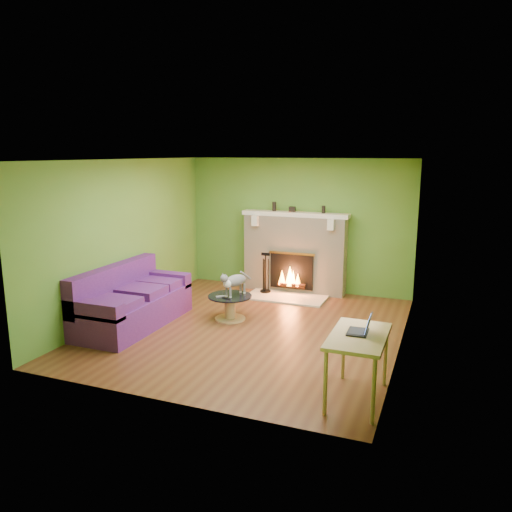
% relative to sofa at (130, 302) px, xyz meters
% --- Properties ---
extents(floor, '(5.00, 5.00, 0.00)m').
position_rel_sofa_xyz_m(floor, '(1.86, 0.51, -0.37)').
color(floor, '#5B2D1A').
rests_on(floor, ground).
extents(ceiling, '(5.00, 5.00, 0.00)m').
position_rel_sofa_xyz_m(ceiling, '(1.86, 0.51, 2.23)').
color(ceiling, white).
rests_on(ceiling, wall_back).
extents(wall_back, '(5.00, 0.00, 5.00)m').
position_rel_sofa_xyz_m(wall_back, '(1.86, 3.01, 0.93)').
color(wall_back, '#4F7F29').
rests_on(wall_back, floor).
extents(wall_front, '(5.00, 0.00, 5.00)m').
position_rel_sofa_xyz_m(wall_front, '(1.86, -1.99, 0.93)').
color(wall_front, '#4F7F29').
rests_on(wall_front, floor).
extents(wall_left, '(0.00, 5.00, 5.00)m').
position_rel_sofa_xyz_m(wall_left, '(-0.39, 0.51, 0.93)').
color(wall_left, '#4F7F29').
rests_on(wall_left, floor).
extents(wall_right, '(0.00, 5.00, 5.00)m').
position_rel_sofa_xyz_m(wall_right, '(4.11, 0.51, 0.93)').
color(wall_right, '#4F7F29').
rests_on(wall_right, floor).
extents(window_frame, '(0.00, 1.20, 1.20)m').
position_rel_sofa_xyz_m(window_frame, '(4.10, -0.39, 1.18)').
color(window_frame, silver).
rests_on(window_frame, wall_right).
extents(window_pane, '(0.00, 1.06, 1.06)m').
position_rel_sofa_xyz_m(window_pane, '(4.09, -0.39, 1.18)').
color(window_pane, white).
rests_on(window_pane, wall_right).
extents(fireplace, '(2.10, 0.46, 1.58)m').
position_rel_sofa_xyz_m(fireplace, '(1.86, 2.83, 0.41)').
color(fireplace, beige).
rests_on(fireplace, floor).
extents(hearth, '(1.50, 0.75, 0.03)m').
position_rel_sofa_xyz_m(hearth, '(1.86, 2.31, -0.35)').
color(hearth, beige).
rests_on(hearth, floor).
extents(mantel, '(2.10, 0.28, 0.08)m').
position_rel_sofa_xyz_m(mantel, '(1.86, 2.81, 1.17)').
color(mantel, silver).
rests_on(mantel, fireplace).
extents(sofa, '(0.95, 2.11, 0.95)m').
position_rel_sofa_xyz_m(sofa, '(0.00, 0.00, 0.00)').
color(sofa, '#441961').
rests_on(sofa, floor).
extents(coffee_table, '(0.72, 0.72, 0.41)m').
position_rel_sofa_xyz_m(coffee_table, '(1.38, 0.80, -0.13)').
color(coffee_table, tan).
rests_on(coffee_table, floor).
extents(desk, '(0.60, 1.03, 0.76)m').
position_rel_sofa_xyz_m(desk, '(3.81, -1.17, 0.30)').
color(desk, tan).
rests_on(desk, floor).
extents(cat, '(0.46, 0.70, 0.41)m').
position_rel_sofa_xyz_m(cat, '(1.46, 0.85, 0.25)').
color(cat, '#5F5E63').
rests_on(cat, coffee_table).
extents(remote_silver, '(0.16, 0.15, 0.02)m').
position_rel_sofa_xyz_m(remote_silver, '(1.28, 0.68, 0.05)').
color(remote_silver, gray).
rests_on(remote_silver, coffee_table).
extents(remote_black, '(0.17, 0.09, 0.02)m').
position_rel_sofa_xyz_m(remote_black, '(1.40, 0.62, 0.05)').
color(remote_black, black).
rests_on(remote_black, coffee_table).
extents(laptop, '(0.26, 0.30, 0.22)m').
position_rel_sofa_xyz_m(laptop, '(3.79, -1.12, 0.50)').
color(laptop, black).
rests_on(laptop, desk).
extents(fire_tools, '(0.21, 0.21, 0.78)m').
position_rel_sofa_xyz_m(fire_tools, '(1.38, 2.46, 0.06)').
color(fire_tools, black).
rests_on(fire_tools, hearth).
extents(mantel_vase_left, '(0.08, 0.08, 0.18)m').
position_rel_sofa_xyz_m(mantel_vase_left, '(1.42, 2.84, 1.30)').
color(mantel_vase_left, black).
rests_on(mantel_vase_left, mantel).
extents(mantel_vase_right, '(0.07, 0.07, 0.14)m').
position_rel_sofa_xyz_m(mantel_vase_right, '(2.41, 2.84, 1.28)').
color(mantel_vase_right, black).
rests_on(mantel_vase_right, mantel).
extents(mantel_box, '(0.12, 0.08, 0.10)m').
position_rel_sofa_xyz_m(mantel_box, '(1.79, 2.84, 1.26)').
color(mantel_box, black).
rests_on(mantel_box, mantel).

